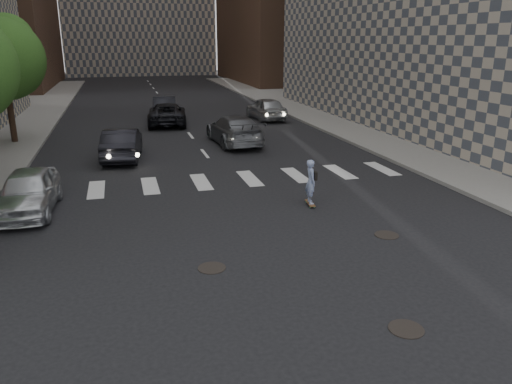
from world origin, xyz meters
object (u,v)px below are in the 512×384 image
traffic_car_c (167,114)px  traffic_car_a (122,144)px  tree_c (4,55)px  traffic_car_e (164,106)px  silver_sedan (28,191)px  traffic_car_d (266,108)px  skateboarder (311,182)px  traffic_car_b (234,130)px

traffic_car_c → traffic_car_a: bearing=78.1°
tree_c → traffic_car_e: bearing=42.2°
silver_sedan → traffic_car_c: size_ratio=0.81×
traffic_car_c → traffic_car_d: traffic_car_d is taller
skateboarder → traffic_car_b: 10.79m
tree_c → silver_sedan: tree_c is taller
traffic_car_a → tree_c: bearing=-37.1°
traffic_car_b → traffic_car_c: traffic_car_b is taller
silver_sedan → traffic_car_a: traffic_car_a is taller
skateboarder → traffic_car_d: 18.87m
tree_c → traffic_car_c: bearing=25.4°
silver_sedan → traffic_car_a: (3.07, 6.97, 0.03)m
silver_sedan → traffic_car_a: bearing=68.7°
skateboarder → traffic_car_e: size_ratio=0.35×
tree_c → traffic_car_a: tree_c is taller
traffic_car_e → tree_c: bearing=47.3°
tree_c → silver_sedan: size_ratio=1.58×
skateboarder → tree_c: bearing=137.0°
traffic_car_e → traffic_car_b: bearing=108.8°
tree_c → traffic_car_b: bearing=-15.6°
tree_c → traffic_car_d: size_ratio=1.45×
traffic_car_b → traffic_car_d: bearing=-120.8°
traffic_car_b → traffic_car_c: (-2.88, 7.23, -0.06)m
skateboarder → traffic_car_d: bearing=85.5°
traffic_car_a → traffic_car_d: bearing=-129.2°
silver_sedan → traffic_car_c: bearing=72.0°
silver_sedan → traffic_car_b: 12.71m
tree_c → traffic_car_d: bearing=16.2°
traffic_car_b → traffic_car_d: traffic_car_d is taller
tree_c → silver_sedan: (2.45, -12.20, -3.94)m
skateboarder → traffic_car_e: 22.06m
traffic_car_b → traffic_car_e: 11.40m
silver_sedan → traffic_car_e: (6.26, 20.09, 0.03)m
skateboarder → traffic_car_b: size_ratio=0.30×
skateboarder → traffic_car_b: (-0.20, 10.79, -0.07)m
silver_sedan → traffic_car_c: traffic_car_c is taller
traffic_car_d → traffic_car_c: bearing=0.4°
traffic_car_d → traffic_car_e: bearing=-30.1°
traffic_car_c → traffic_car_e: (0.19, 3.85, 0.03)m
traffic_car_b → traffic_car_c: bearing=-71.4°
traffic_car_c → traffic_car_e: size_ratio=1.14×
tree_c → skateboarder: 18.56m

